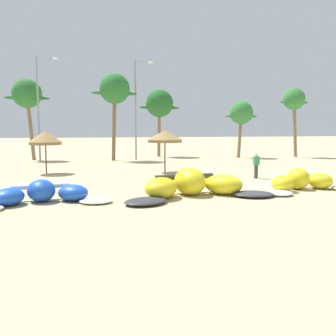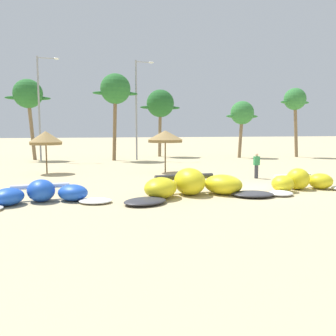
# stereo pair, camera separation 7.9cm
# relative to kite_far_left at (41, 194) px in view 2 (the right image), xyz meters

# --- Properties ---
(ground_plane) EXTENTS (260.00, 260.00, 0.00)m
(ground_plane) POSITION_rel_kite_far_left_xyz_m (10.51, 0.92, -0.37)
(ground_plane) COLOR #C6B284
(kite_far_left) EXTENTS (5.92, 2.98, 0.96)m
(kite_far_left) POSITION_rel_kite_far_left_xyz_m (0.00, 0.00, 0.00)
(kite_far_left) COLOR white
(kite_far_left) RESTS_ON ground
(kite_left) EXTENTS (7.45, 3.60, 1.28)m
(kite_left) POSITION_rel_kite_far_left_xyz_m (6.69, -0.30, 0.12)
(kite_left) COLOR #333338
(kite_left) RESTS_ON ground
(kite_left_of_center) EXTENTS (5.50, 2.73, 1.10)m
(kite_left_of_center) POSITION_rel_kite_far_left_xyz_m (12.64, -0.32, 0.05)
(kite_left_of_center) COLOR white
(kite_left_of_center) RESTS_ON ground
(beach_umbrella_near_van) EXTENTS (2.32, 2.32, 3.01)m
(beach_umbrella_near_van) POSITION_rel_kite_far_left_xyz_m (-0.30, 10.76, 2.16)
(beach_umbrella_near_van) COLOR brown
(beach_umbrella_near_van) RESTS_ON ground
(beach_umbrella_middle) EXTENTS (2.60, 2.60, 3.05)m
(beach_umbrella_middle) POSITION_rel_kite_far_left_xyz_m (7.99, 9.13, 2.25)
(beach_umbrella_middle) COLOR brown
(beach_umbrella_middle) RESTS_ON ground
(person_by_umbrellas) EXTENTS (0.36, 0.24, 1.62)m
(person_by_umbrellas) POSITION_rel_kite_far_left_xyz_m (12.71, 4.36, 0.45)
(person_by_umbrellas) COLOR #383842
(person_by_umbrellas) RESTS_ON ground
(palm_left) EXTENTS (4.40, 2.94, 8.22)m
(palm_left) POSITION_rel_kite_far_left_xyz_m (-2.50, 23.35, 6.26)
(palm_left) COLOR #7F6647
(palm_left) RESTS_ON ground
(palm_left_of_gap) EXTENTS (4.53, 3.02, 8.69)m
(palm_left_of_gap) POSITION_rel_kite_far_left_xyz_m (5.97, 20.42, 6.68)
(palm_left_of_gap) COLOR brown
(palm_left_of_gap) RESTS_ON ground
(palm_center_left) EXTENTS (4.75, 3.17, 7.71)m
(palm_center_left) POSITION_rel_kite_far_left_xyz_m (11.64, 24.37, 5.67)
(palm_center_left) COLOR #7F6647
(palm_center_left) RESTS_ON ground
(palm_center_right) EXTENTS (3.86, 2.58, 6.27)m
(palm_center_right) POSITION_rel_kite_far_left_xyz_m (19.92, 20.21, 4.51)
(palm_center_right) COLOR #7F6647
(palm_center_right) RESTS_ON ground
(palm_right_of_gap) EXTENTS (3.69, 2.46, 7.78)m
(palm_right_of_gap) POSITION_rel_kite_far_left_xyz_m (26.01, 19.32, 6.00)
(palm_right_of_gap) COLOR #7F6647
(palm_right_of_gap) RESTS_ON ground
(lamppost_west) EXTENTS (2.15, 0.24, 10.23)m
(lamppost_west) POSITION_rel_kite_far_left_xyz_m (-1.22, 21.78, 5.33)
(lamppost_west) COLOR gray
(lamppost_west) RESTS_ON ground
(lamppost_west_center) EXTENTS (1.95, 0.24, 10.09)m
(lamppost_west_center) POSITION_rel_kite_far_left_xyz_m (8.22, 20.45, 5.24)
(lamppost_west_center) COLOR gray
(lamppost_west_center) RESTS_ON ground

